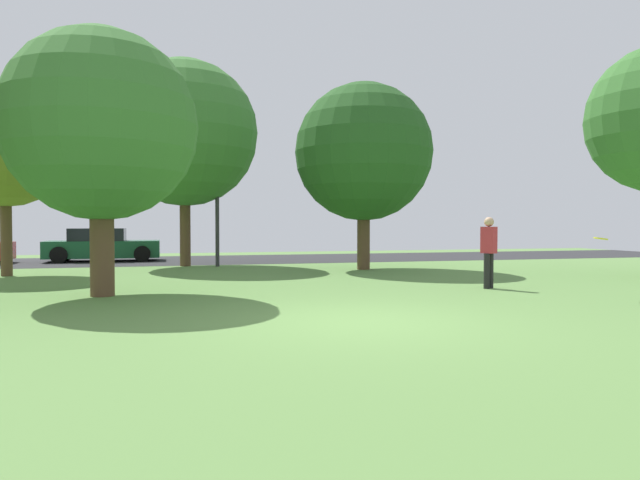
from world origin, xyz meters
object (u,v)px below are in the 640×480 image
Objects in this scene: maple_tree_near at (185,133)px; oak_tree_left at (364,152)px; maple_tree_far at (101,126)px; person_thrower at (489,249)px; frisbee_disc at (601,239)px; street_lamp_post at (217,203)px; parked_car_green at (102,246)px; oak_tree_center at (5,144)px.

oak_tree_left is at bearing -28.41° from maple_tree_near.
maple_tree_far is 0.76× the size of maple_tree_near.
frisbee_disc is (1.17, -2.23, 0.29)m from person_thrower.
street_lamp_post is at bearing -22.79° from maple_tree_near.
maple_tree_far is at bearing 162.45° from frisbee_disc.
parked_car_green reaches higher than frisbee_disc.
street_lamp_post is at bearing 150.32° from oak_tree_left.
oak_tree_left is 1.41× the size of parked_car_green.
maple_tree_far is 10.48m from frisbee_disc.
oak_tree_center is at bearing -152.35° from maple_tree_near.
maple_tree_near is 4.40× the size of person_thrower.
maple_tree_far is 16.57× the size of frisbee_disc.
street_lamp_post is (1.10, -0.46, -2.48)m from maple_tree_near.
frisbee_disc is at bearing -58.46° from street_lamp_post.
oak_tree_left reaches higher than frisbee_disc.
oak_tree_center reaches higher than street_lamp_post.
street_lamp_post is (-5.53, 8.69, 1.33)m from person_thrower.
person_thrower reaches higher than parked_car_green.
maple_tree_near is (-5.67, 3.07, 0.86)m from oak_tree_left.
oak_tree_left is (10.79, -0.38, 0.07)m from oak_tree_center.
oak_tree_left reaches higher than person_thrower.
maple_tree_near reaches higher than parked_car_green.
frisbee_disc is (2.13, -8.31, -2.65)m from oak_tree_left.
street_lamp_post reaches higher than frisbee_disc.
oak_tree_center is at bearing -107.30° from parked_car_green.
parked_car_green is 6.12m from street_lamp_post.
maple_tree_far is 9.00m from person_thrower.
street_lamp_post is (-6.70, 10.92, 1.03)m from frisbee_disc.
oak_tree_center is 5.86m from maple_tree_near.
oak_tree_center is 13.72m from person_thrower.
oak_tree_center is at bearing -160.34° from street_lamp_post.
oak_tree_center is 1.25× the size of street_lamp_post.
maple_tree_near is (5.13, 2.69, 0.94)m from oak_tree_center.
maple_tree_far is 12.33m from parked_car_green.
maple_tree_far is 1.27× the size of parked_car_green.
person_thrower is 4.97× the size of frisbee_disc.
person_thrower is at bearing -28.82° from oak_tree_center.
oak_tree_center reaches higher than maple_tree_far.
oak_tree_left is 5.50m from street_lamp_post.
street_lamp_post reaches higher than person_thrower.
person_thrower is at bearing -5.70° from maple_tree_far.
person_thrower is 0.37× the size of street_lamp_post.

